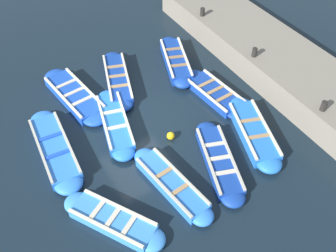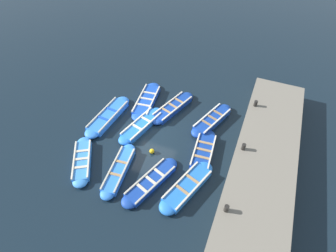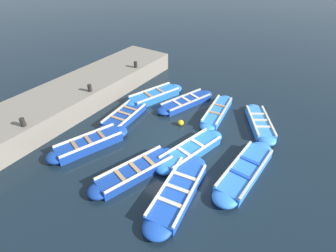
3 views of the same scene
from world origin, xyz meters
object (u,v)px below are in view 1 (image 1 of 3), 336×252
boat_inner_gap (117,80)px  boat_mid_row (115,123)px  boat_broadside (176,61)px  boat_end_of_row (74,96)px  boat_tucked (55,149)px  boat_far_corner (253,132)px  boat_centre (113,221)px  bollard_north (202,12)px  boat_bow_out (172,184)px  bollard_mid_north (255,52)px  boat_stern_in (219,161)px  boat_near_quay (215,93)px  bollard_mid_south (324,106)px  buoy_orange_near (171,136)px

boat_inner_gap → boat_mid_row: bearing=62.3°
boat_inner_gap → boat_mid_row: 2.42m
boat_inner_gap → boat_broadside: boat_broadside is taller
boat_inner_gap → boat_end_of_row: 1.82m
boat_tucked → boat_far_corner: (-6.11, 2.76, 0.01)m
boat_broadside → boat_centre: size_ratio=1.12×
boat_centre → bollard_north: bollard_north is taller
boat_mid_row → boat_bow_out: size_ratio=1.04×
boat_tucked → boat_far_corner: boat_far_corner is taller
boat_end_of_row → boat_far_corner: size_ratio=1.07×
bollard_mid_north → boat_stern_in: bearing=38.8°
boat_broadside → boat_end_of_row: size_ratio=0.90×
boat_broadside → bollard_north: bollard_north is taller
boat_centre → boat_near_quay: boat_centre is taller
boat_broadside → boat_far_corner: size_ratio=0.96×
boat_near_quay → bollard_mid_south: (-1.91, 3.31, 1.06)m
boat_inner_gap → boat_end_of_row: boat_inner_gap is taller
boat_mid_row → boat_stern_in: size_ratio=1.01×
boat_bow_out → boat_centre: (2.07, 0.23, -0.00)m
boat_end_of_row → boat_tucked: bearing=55.0°
bollard_north → buoy_orange_near: bearing=46.8°
boat_centre → bollard_mid_north: bearing=-156.9°
boat_inner_gap → boat_mid_row: boat_inner_gap is taller
buoy_orange_near → boat_far_corner: bearing=151.7°
boat_tucked → boat_end_of_row: boat_tucked is taller
boat_tucked → buoy_orange_near: bearing=158.7°
boat_inner_gap → boat_broadside: size_ratio=1.06×
boat_inner_gap → bollard_north: bollard_north is taller
boat_tucked → bollard_mid_south: 8.96m
bollard_mid_south → buoy_orange_near: (4.49, -2.28, -1.08)m
boat_far_corner → boat_centre: 5.64m
boat_tucked → boat_inner_gap: bearing=-146.3°
boat_end_of_row → bollard_north: 6.74m
boat_mid_row → boat_near_quay: size_ratio=1.08×
boat_far_corner → boat_centre: size_ratio=1.16×
boat_end_of_row → boat_centre: bearing=79.6°
boat_end_of_row → boat_mid_row: bearing=108.2°
boat_inner_gap → boat_far_corner: 5.71m
boat_bow_out → bollard_mid_south: bearing=174.7°
boat_bow_out → bollard_mid_south: (-5.52, 0.52, 1.05)m
boat_bow_out → boat_end_of_row: (1.04, -5.37, 0.01)m
boat_stern_in → boat_near_quay: bearing=-123.2°
boat_bow_out → boat_centre: boat_bow_out is taller
boat_mid_row → boat_stern_in: boat_mid_row is taller
buoy_orange_near → bollard_north: bearing=-133.2°
boat_mid_row → boat_centre: size_ratio=1.15×
boat_stern_in → boat_bow_out: bearing=0.2°
boat_mid_row → boat_far_corner: 4.82m
boat_bow_out → boat_near_quay: bearing=-142.2°
boat_stern_in → buoy_orange_near: size_ratio=13.21×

